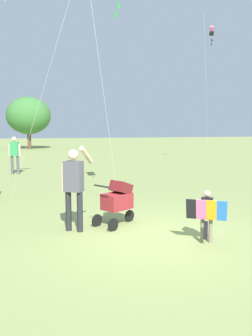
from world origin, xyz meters
The scene contains 6 objects.
ground_plane centered at (0.00, 0.00, 0.00)m, with size 120.00×120.00×0.00m, color #849351.
child_with_butterfly_kite centered at (0.96, -0.54, 0.62)m, with size 0.73×0.52×1.03m.
person_adult_flyer centered at (-1.47, 0.82, 1.06)m, with size 0.71×0.50×1.85m.
stroller centered at (-0.47, 1.06, 0.61)m, with size 1.07×0.88×1.03m.
kite_green_novelty centered at (7.26, 12.29, 7.42)m, with size 2.22×3.56×7.84m.
person_couple_left centered at (-3.41, 10.54, 1.04)m, with size 0.55×0.33×1.76m.
Camera 1 is at (-2.07, -6.68, 2.26)m, focal length 37.88 mm.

